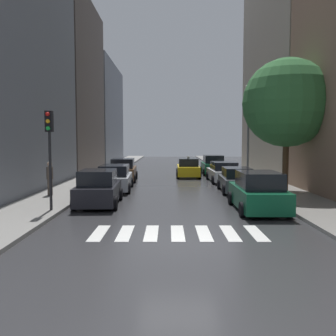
# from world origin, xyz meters

# --- Properties ---
(ground_plane) EXTENTS (28.00, 72.00, 0.04)m
(ground_plane) POSITION_xyz_m (0.00, 24.00, -0.02)
(ground_plane) COLOR #303032
(sidewalk_left) EXTENTS (3.00, 72.00, 0.15)m
(sidewalk_left) POSITION_xyz_m (-6.50, 24.00, 0.07)
(sidewalk_left) COLOR gray
(sidewalk_left) RESTS_ON ground
(sidewalk_right) EXTENTS (3.00, 72.00, 0.15)m
(sidewalk_right) POSITION_xyz_m (6.50, 24.00, 0.07)
(sidewalk_right) COLOR gray
(sidewalk_right) RESTS_ON ground
(crosswalk_stripes) EXTENTS (5.85, 2.20, 0.01)m
(crosswalk_stripes) POSITION_xyz_m (0.00, 1.13, 0.01)
(crosswalk_stripes) COLOR silver
(crosswalk_stripes) RESTS_ON ground
(building_left_mid) EXTENTS (6.00, 13.19, 17.09)m
(building_left_mid) POSITION_xyz_m (-11.00, 26.41, 8.54)
(building_left_mid) COLOR #564C47
(building_left_mid) RESTS_ON ground
(building_left_far) EXTENTS (6.00, 17.63, 14.07)m
(building_left_far) POSITION_xyz_m (-11.00, 42.64, 7.03)
(building_left_far) COLOR slate
(building_left_far) RESTS_ON ground
(building_right_mid) EXTENTS (6.00, 15.63, 20.78)m
(building_right_mid) POSITION_xyz_m (11.00, 22.22, 10.39)
(building_right_mid) COLOR #9E9384
(building_right_mid) RESTS_ON ground
(parked_car_left_nearest) EXTENTS (2.23, 4.38, 1.75)m
(parked_car_left_nearest) POSITION_xyz_m (-3.75, 6.63, 0.81)
(parked_car_left_nearest) COLOR black
(parked_car_left_nearest) RESTS_ON ground
(parked_car_left_second) EXTENTS (2.32, 4.88, 1.63)m
(parked_car_left_second) POSITION_xyz_m (-3.72, 11.98, 0.77)
(parked_car_left_second) COLOR #B2B7BF
(parked_car_left_second) RESTS_ON ground
(parked_car_left_third) EXTENTS (2.25, 4.47, 1.77)m
(parked_car_left_third) POSITION_xyz_m (-3.85, 17.36, 0.82)
(parked_car_left_third) COLOR brown
(parked_car_left_third) RESTS_ON ground
(parked_car_right_nearest) EXTENTS (2.21, 4.65, 1.78)m
(parked_car_right_nearest) POSITION_xyz_m (3.75, 5.18, 0.83)
(parked_car_right_nearest) COLOR #0C4C2D
(parked_car_right_nearest) RESTS_ON ground
(parked_car_right_second) EXTENTS (2.08, 4.19, 1.53)m
(parked_car_right_second) POSITION_xyz_m (3.87, 11.13, 0.72)
(parked_car_right_second) COLOR #474C51
(parked_car_right_second) RESTS_ON ground
(parked_car_right_third) EXTENTS (2.27, 4.66, 1.55)m
(parked_car_right_third) POSITION_xyz_m (3.90, 16.68, 0.73)
(parked_car_right_third) COLOR silver
(parked_car_right_third) RESTS_ON ground
(parked_car_right_fourth) EXTENTS (2.13, 4.23, 1.81)m
(parked_car_right_fourth) POSITION_xyz_m (3.88, 22.88, 0.84)
(parked_car_right_fourth) COLOR #0C4C2D
(parked_car_right_fourth) RESTS_ON ground
(taxi_midroad) EXTENTS (2.12, 4.49, 1.81)m
(taxi_midroad) POSITION_xyz_m (1.43, 20.51, 0.76)
(taxi_midroad) COLOR yellow
(taxi_midroad) RESTS_ON ground
(pedestrian_foreground) EXTENTS (0.36, 0.36, 1.85)m
(pedestrian_foreground) POSITION_xyz_m (-6.90, 8.95, 1.13)
(pedestrian_foreground) COLOR brown
(pedestrian_foreground) RESTS_ON sidewalk_left
(street_tree_right) EXTENTS (5.18, 5.18, 7.82)m
(street_tree_right) POSITION_xyz_m (6.65, 10.43, 5.37)
(street_tree_right) COLOR #513823
(street_tree_right) RESTS_ON sidewalk_right
(traffic_light_left_corner) EXTENTS (0.30, 0.42, 4.30)m
(traffic_light_left_corner) POSITION_xyz_m (-5.45, 4.58, 3.29)
(traffic_light_left_corner) COLOR black
(traffic_light_left_corner) RESTS_ON sidewalk_left
(lamp_post_right) EXTENTS (0.60, 0.28, 7.04)m
(lamp_post_right) POSITION_xyz_m (5.55, 15.64, 4.20)
(lamp_post_right) COLOR #595B60
(lamp_post_right) RESTS_ON sidewalk_right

